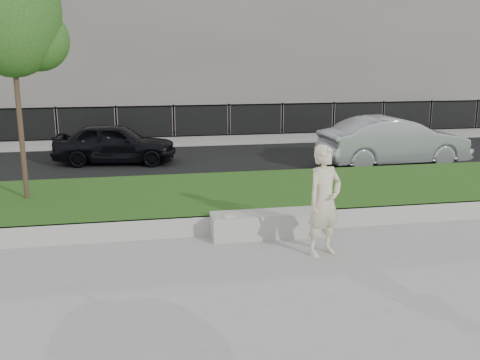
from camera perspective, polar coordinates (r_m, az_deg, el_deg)
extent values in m
plane|color=gray|center=(9.88, 1.50, -7.62)|extent=(90.00, 90.00, 0.00)
cube|color=black|center=(12.62, -1.41, -2.00)|extent=(34.00, 4.00, 0.40)
cube|color=#A3A098|center=(10.77, 0.32, -4.69)|extent=(34.00, 0.08, 0.40)
cube|color=black|center=(17.97, -4.31, 1.97)|extent=(34.00, 7.00, 0.04)
cube|color=gray|center=(22.37, -5.66, 4.27)|extent=(34.00, 3.00, 0.12)
cube|color=slate|center=(21.36, -5.42, 4.34)|extent=(32.00, 0.30, 0.24)
cube|color=black|center=(21.27, -5.45, 6.02)|extent=(32.00, 0.04, 1.50)
cube|color=black|center=(21.20, -5.49, 7.90)|extent=(32.00, 0.05, 0.05)
cube|color=black|center=(21.34, -5.42, 4.69)|extent=(32.00, 0.05, 0.05)
cube|color=#6A635D|center=(29.12, -7.23, 16.04)|extent=(34.00, 10.00, 10.00)
cube|color=#A3A098|center=(10.64, 3.29, -4.70)|extent=(2.37, 0.59, 0.48)
imported|color=beige|center=(9.56, 8.97, -2.21)|extent=(0.86, 0.73, 1.99)
cube|color=beige|center=(10.30, -1.09, -3.82)|extent=(0.21, 0.16, 0.02)
cylinder|color=#38281C|center=(12.48, -22.68, 8.83)|extent=(0.11, 0.11, 4.75)
ellipsoid|color=#1B4B19|center=(12.48, -23.36, 16.22)|extent=(2.09, 2.09, 2.72)
sphere|color=#1B4B19|center=(12.56, -20.76, 13.80)|extent=(1.33, 1.33, 1.33)
imported|color=black|center=(17.90, -13.17, 3.85)|extent=(4.10, 2.15, 1.33)
imported|color=#A0A2A8|center=(17.78, 16.09, 3.98)|extent=(4.80, 1.88, 1.56)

